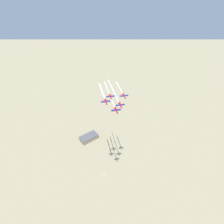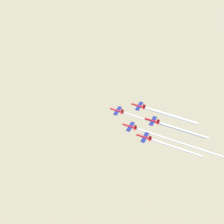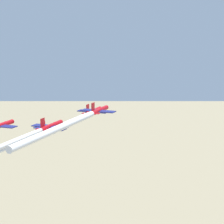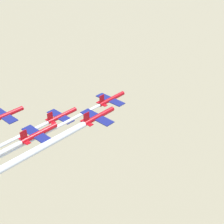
% 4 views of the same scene
% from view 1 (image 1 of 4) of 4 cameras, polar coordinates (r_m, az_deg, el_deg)
% --- Properties ---
extents(ground_plane, '(3000.00, 3000.00, 0.00)m').
position_cam_1_polar(ground_plane, '(279.73, -2.48, -19.86)').
color(ground_plane, gray).
extents(hangar, '(33.03, 17.62, 8.75)m').
position_cam_1_polar(hangar, '(329.77, -7.57, -8.30)').
color(hangar, '#726656').
rests_on(hangar, ground_plane).
extents(jet_0, '(8.57, 8.78, 3.01)m').
position_cam_1_polar(jet_0, '(148.26, 1.35, 0.60)').
color(jet_0, '#B20C14').
extents(jet_1, '(8.57, 8.78, 3.01)m').
position_cam_1_polar(jet_1, '(160.44, 2.71, 2.30)').
color(jet_1, '#B20C14').
extents(jet_2, '(8.57, 8.78, 3.01)m').
position_cam_1_polar(jet_2, '(155.02, -2.04, 3.43)').
color(jet_2, '#B20C14').
extents(jet_3, '(8.57, 8.78, 3.01)m').
position_cam_1_polar(jet_3, '(170.14, 3.96, 5.29)').
color(jet_3, '#B20C14').
extents(jet_4, '(8.57, 8.78, 3.01)m').
position_cam_1_polar(jet_4, '(166.76, -0.49, 5.10)').
color(jet_4, '#B20C14').
extents(smoke_trail_0, '(22.00, 45.34, 0.72)m').
position_cam_1_polar(smoke_trail_0, '(172.46, -0.92, 5.89)').
color(smoke_trail_0, white).
extents(smoke_trail_1, '(23.43, 48.20, 0.83)m').
position_cam_1_polar(smoke_trail_1, '(186.18, 0.31, 7.23)').
color(smoke_trail_1, white).
extents(smoke_trail_2, '(15.09, 29.87, 1.33)m').
position_cam_1_polar(smoke_trail_2, '(172.49, -3.30, 6.84)').
color(smoke_trail_2, white).
extents(smoke_trail_3, '(13.11, 26.20, 0.98)m').
position_cam_1_polar(smoke_trail_3, '(185.76, 2.41, 8.01)').
color(smoke_trail_3, white).
extents(smoke_trail_4, '(13.30, 26.63, 0.96)m').
position_cam_1_polar(smoke_trail_4, '(182.88, -1.71, 7.91)').
color(smoke_trail_4, white).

